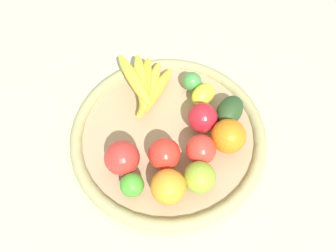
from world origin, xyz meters
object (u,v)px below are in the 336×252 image
(apple_4, at_px, (164,154))
(orange_0, at_px, (229,136))
(banana_bunch, at_px, (145,85))
(apple_2, at_px, (203,118))
(lime_1, at_px, (192,81))
(apple_0, at_px, (200,177))
(orange_1, at_px, (168,187))
(lemon_0, at_px, (203,95))
(lime_0, at_px, (132,185))
(apple_1, at_px, (122,158))
(apple_3, at_px, (201,150))
(avocado, at_px, (230,112))

(apple_4, bearing_deg, orange_0, 2.36)
(banana_bunch, height_order, apple_2, banana_bunch)
(lime_1, relative_size, apple_0, 0.69)
(orange_0, height_order, orange_1, orange_0)
(lime_1, bearing_deg, lemon_0, -72.27)
(lime_0, bearing_deg, apple_2, 31.74)
(apple_1, xyz_separation_m, apple_3, (0.16, -0.02, -0.00))
(apple_1, bearing_deg, lime_1, 39.91)
(apple_1, height_order, banana_bunch, banana_bunch)
(apple_0, relative_size, orange_1, 0.93)
(apple_3, bearing_deg, banana_bunch, 112.13)
(apple_4, xyz_separation_m, apple_1, (-0.09, 0.01, 0.00))
(apple_2, bearing_deg, lime_0, -148.26)
(apple_3, xyz_separation_m, avocado, (0.09, 0.08, -0.00))
(orange_1, bearing_deg, lime_0, 159.35)
(apple_0, height_order, orange_1, orange_1)
(apple_1, distance_m, apple_0, 0.16)
(orange_0, xyz_separation_m, lime_1, (-0.03, 0.17, -0.01))
(orange_0, relative_size, orange_1, 1.05)
(apple_1, relative_size, lemon_0, 1.16)
(apple_4, bearing_deg, apple_0, -50.10)
(apple_4, height_order, avocado, apple_4)
(apple_2, bearing_deg, lemon_0, 70.63)
(orange_0, bearing_deg, banana_bunch, 129.00)
(lime_0, bearing_deg, apple_1, 98.01)
(apple_3, distance_m, lime_0, 0.16)
(lemon_0, relative_size, orange_1, 0.89)
(banana_bunch, height_order, orange_1, banana_bunch)
(banana_bunch, distance_m, orange_0, 0.23)
(apple_3, distance_m, orange_0, 0.07)
(lemon_0, bearing_deg, apple_4, -133.57)
(lemon_0, height_order, orange_0, orange_0)
(apple_2, height_order, orange_1, orange_1)
(lime_1, bearing_deg, apple_4, -122.29)
(banana_bunch, relative_size, lime_0, 3.39)
(apple_2, distance_m, apple_0, 0.14)
(avocado, bearing_deg, apple_3, -140.36)
(apple_1, height_order, lime_0, apple_1)
(apple_4, bearing_deg, banana_bunch, 90.19)
(apple_4, xyz_separation_m, apple_3, (0.08, -0.01, -0.00))
(apple_1, relative_size, lime_0, 1.51)
(banana_bunch, xyz_separation_m, avocado, (0.17, -0.11, -0.01))
(lime_0, xyz_separation_m, orange_1, (0.07, -0.03, 0.01))
(lemon_0, bearing_deg, lime_0, -138.80)
(apple_3, xyz_separation_m, lime_1, (0.04, 0.19, -0.01))
(apple_1, bearing_deg, apple_2, 15.96)
(apple_4, distance_m, avocado, 0.18)
(lemon_0, bearing_deg, orange_0, -83.34)
(banana_bunch, relative_size, orange_0, 2.22)
(lime_1, xyz_separation_m, orange_1, (-0.12, -0.25, 0.01))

